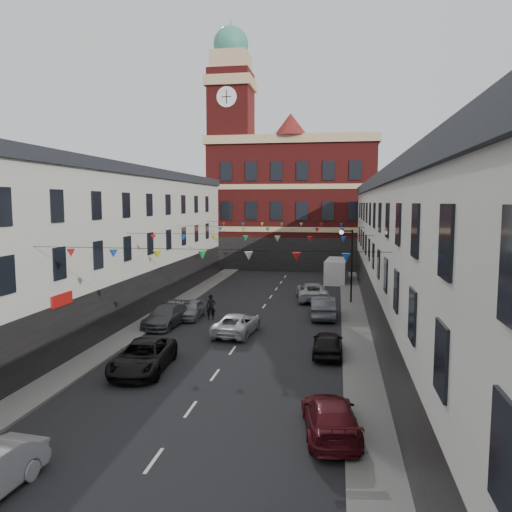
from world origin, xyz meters
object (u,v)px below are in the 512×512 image
Objects in this scene: street_lamp at (349,256)px; car_right_e at (323,307)px; car_left_c at (143,356)px; car_right_d at (328,343)px; pedestrian at (211,307)px; car_left_d at (166,316)px; white_van at (337,271)px; car_right_c at (330,417)px; car_right_f at (312,291)px; car_left_e at (191,309)px; moving_car at (237,324)px.

street_lamp reaches higher than car_right_e.
car_right_d is (8.82, 3.91, -0.04)m from car_left_c.
pedestrian reaches higher than car_right_e.
white_van reaches higher than car_left_d.
car_right_e is (8.29, 12.82, 0.07)m from car_left_c.
car_left_c is at bearing -119.48° from street_lamp.
car_right_c is 0.85× the size of car_right_f.
street_lamp is at bearing 56.02° from car_left_c.
pedestrian is at bearing -143.41° from street_lamp.
white_van is (0.38, 25.05, 0.51)m from car_right_d.
car_left_e is (-11.06, -6.87, -3.26)m from street_lamp.
car_right_e is 0.89× the size of white_van.
car_right_c is 9.22m from car_right_d.
pedestrian is (-8.22, 6.96, 0.22)m from car_right_d.
car_left_c is 2.87× the size of pedestrian.
car_right_d is (9.73, -7.17, 0.02)m from car_left_e.
car_left_e is 12.09m from car_right_d.
street_lamp is at bearing -100.26° from car_right_c.
street_lamp is 13.08m from moving_car.
car_right_f reaches higher than moving_car.
pedestrian reaches higher than car_right_f.
car_left_d is (-12.05, -9.30, -3.21)m from street_lamp.
car_left_d is 1.25× the size of car_left_e.
car_right_d reaches higher than moving_car.
street_lamp reaches higher than car_left_d.
car_left_d is 11.01m from car_right_e.
car_left_e is 9.36m from car_right_e.
moving_car is (-5.15, -5.42, -0.13)m from car_right_e.
car_left_c is at bearing 53.69° from car_right_e.
car_left_d is at bearing -113.71° from car_left_e.
car_right_e is (-0.53, 8.91, 0.12)m from car_right_d.
moving_car is at bearing -64.67° from pedestrian.
car_left_c is 11.12m from car_left_e.
car_right_f reaches higher than car_left_e.
moving_car is at bearing 62.46° from car_left_c.
car_left_d is (-1.90, 8.65, -0.02)m from car_left_c.
car_right_e is 7.48m from moving_car.
white_van is at bearing -97.84° from car_right_c.
car_right_e is at bearing 26.74° from car_left_d.
car_left_c is at bearing -73.12° from car_left_d.
car_left_d is 0.89× the size of car_right_f.
car_right_f is (-1.62, 15.14, 0.07)m from car_right_d.
car_right_e is (10.19, 4.17, 0.10)m from car_left_d.
car_right_c is 0.95× the size of car_right_e.
car_left_c is 10.88m from pedestrian.
car_right_d is 0.83× the size of moving_car.
car_right_e is at bearing 9.23° from car_left_e.
car_right_d is at bearing 88.95° from car_right_f.
moving_car is (-5.68, 3.49, -0.01)m from car_right_d.
pedestrian is (-6.60, -8.18, 0.15)m from car_right_f.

